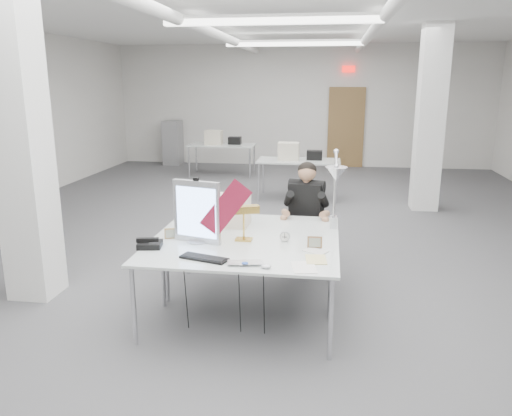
{
  "coord_description": "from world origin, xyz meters",
  "views": [
    {
      "loc": [
        0.78,
        -6.64,
        2.24
      ],
      "look_at": [
        0.09,
        -2.0,
        1.05
      ],
      "focal_mm": 35.0,
      "sensor_mm": 36.0,
      "label": 1
    }
  ],
  "objects_px": {
    "office_chair": "(306,225)",
    "desk_phone": "(150,245)",
    "beige_monitor": "(233,210)",
    "seated_person": "(306,199)",
    "laptop": "(245,265)",
    "desk_main": "(237,254)",
    "bankers_lamp": "(244,222)",
    "monitor": "(197,212)",
    "architect_lamp": "(335,193)"
  },
  "relations": [
    {
      "from": "office_chair",
      "to": "architect_lamp",
      "type": "relative_size",
      "value": 1.35
    },
    {
      "from": "desk_phone",
      "to": "beige_monitor",
      "type": "relative_size",
      "value": 0.63
    },
    {
      "from": "laptop",
      "to": "architect_lamp",
      "type": "height_order",
      "value": "architect_lamp"
    },
    {
      "from": "seated_person",
      "to": "desk_phone",
      "type": "relative_size",
      "value": 3.79
    },
    {
      "from": "laptop",
      "to": "desk_phone",
      "type": "relative_size",
      "value": 1.38
    },
    {
      "from": "monitor",
      "to": "architect_lamp",
      "type": "bearing_deg",
      "value": 32.95
    },
    {
      "from": "bankers_lamp",
      "to": "office_chair",
      "type": "bearing_deg",
      "value": 45.81
    },
    {
      "from": "desk_phone",
      "to": "bankers_lamp",
      "type": "bearing_deg",
      "value": 12.66
    },
    {
      "from": "laptop",
      "to": "bankers_lamp",
      "type": "relative_size",
      "value": 0.81
    },
    {
      "from": "monitor",
      "to": "desk_main",
      "type": "bearing_deg",
      "value": -16.26
    },
    {
      "from": "desk_main",
      "to": "monitor",
      "type": "bearing_deg",
      "value": 148.77
    },
    {
      "from": "bankers_lamp",
      "to": "architect_lamp",
      "type": "distance_m",
      "value": 0.94
    },
    {
      "from": "bankers_lamp",
      "to": "desk_phone",
      "type": "height_order",
      "value": "bankers_lamp"
    },
    {
      "from": "monitor",
      "to": "bankers_lamp",
      "type": "xyz_separation_m",
      "value": [
        0.43,
        0.11,
        -0.11
      ]
    },
    {
      "from": "beige_monitor",
      "to": "architect_lamp",
      "type": "height_order",
      "value": "architect_lamp"
    },
    {
      "from": "office_chair",
      "to": "desk_phone",
      "type": "height_order",
      "value": "office_chair"
    },
    {
      "from": "monitor",
      "to": "office_chair",
      "type": "bearing_deg",
      "value": 69.57
    },
    {
      "from": "office_chair",
      "to": "seated_person",
      "type": "distance_m",
      "value": 0.33
    },
    {
      "from": "monitor",
      "to": "architect_lamp",
      "type": "distance_m",
      "value": 1.36
    },
    {
      "from": "desk_main",
      "to": "monitor",
      "type": "xyz_separation_m",
      "value": [
        -0.43,
        0.26,
        0.31
      ]
    },
    {
      "from": "bankers_lamp",
      "to": "architect_lamp",
      "type": "relative_size",
      "value": 0.43
    },
    {
      "from": "monitor",
      "to": "bankers_lamp",
      "type": "relative_size",
      "value": 1.63
    },
    {
      "from": "laptop",
      "to": "desk_main",
      "type": "bearing_deg",
      "value": 101.82
    },
    {
      "from": "desk_phone",
      "to": "desk_main",
      "type": "bearing_deg",
      "value": -12.24
    },
    {
      "from": "desk_main",
      "to": "seated_person",
      "type": "xyz_separation_m",
      "value": [
        0.54,
        1.58,
        0.16
      ]
    },
    {
      "from": "seated_person",
      "to": "beige_monitor",
      "type": "height_order",
      "value": "seated_person"
    },
    {
      "from": "office_chair",
      "to": "desk_main",
      "type": "bearing_deg",
      "value": -96.7
    },
    {
      "from": "desk_main",
      "to": "architect_lamp",
      "type": "relative_size",
      "value": 2.12
    },
    {
      "from": "desk_main",
      "to": "seated_person",
      "type": "relative_size",
      "value": 2.23
    },
    {
      "from": "seated_person",
      "to": "laptop",
      "type": "height_order",
      "value": "seated_person"
    },
    {
      "from": "laptop",
      "to": "office_chair",
      "type": "bearing_deg",
      "value": 68.59
    },
    {
      "from": "laptop",
      "to": "beige_monitor",
      "type": "distance_m",
      "value": 1.24
    },
    {
      "from": "desk_phone",
      "to": "architect_lamp",
      "type": "relative_size",
      "value": 0.25
    },
    {
      "from": "monitor",
      "to": "beige_monitor",
      "type": "relative_size",
      "value": 1.75
    },
    {
      "from": "monitor",
      "to": "architect_lamp",
      "type": "height_order",
      "value": "architect_lamp"
    },
    {
      "from": "office_chair",
      "to": "monitor",
      "type": "bearing_deg",
      "value": -113.89
    },
    {
      "from": "architect_lamp",
      "to": "beige_monitor",
      "type": "bearing_deg",
      "value": 160.88
    },
    {
      "from": "office_chair",
      "to": "seated_person",
      "type": "height_order",
      "value": "seated_person"
    },
    {
      "from": "beige_monitor",
      "to": "seated_person",
      "type": "bearing_deg",
      "value": 44.09
    },
    {
      "from": "laptop",
      "to": "desk_phone",
      "type": "height_order",
      "value": "desk_phone"
    },
    {
      "from": "architect_lamp",
      "to": "bankers_lamp",
      "type": "bearing_deg",
      "value": -169.04
    },
    {
      "from": "monitor",
      "to": "desk_phone",
      "type": "distance_m",
      "value": 0.53
    },
    {
      "from": "bankers_lamp",
      "to": "desk_phone",
      "type": "xyz_separation_m",
      "value": [
        -0.82,
        -0.33,
        -0.16
      ]
    },
    {
      "from": "beige_monitor",
      "to": "office_chair",
      "type": "bearing_deg",
      "value": 46.06
    },
    {
      "from": "bankers_lamp",
      "to": "beige_monitor",
      "type": "distance_m",
      "value": 0.54
    },
    {
      "from": "desk_main",
      "to": "seated_person",
      "type": "bearing_deg",
      "value": 71.24
    },
    {
      "from": "beige_monitor",
      "to": "desk_main",
      "type": "bearing_deg",
      "value": -75.96
    },
    {
      "from": "bankers_lamp",
      "to": "beige_monitor",
      "type": "height_order",
      "value": "bankers_lamp"
    },
    {
      "from": "seated_person",
      "to": "desk_phone",
      "type": "xyz_separation_m",
      "value": [
        -1.36,
        -1.54,
        -0.12
      ]
    },
    {
      "from": "office_chair",
      "to": "monitor",
      "type": "distance_m",
      "value": 1.74
    }
  ]
}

